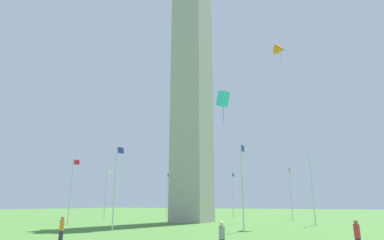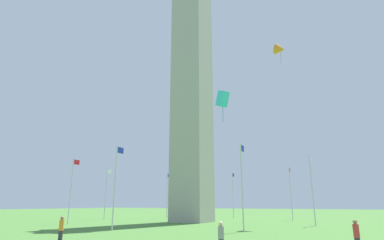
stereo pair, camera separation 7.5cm
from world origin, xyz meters
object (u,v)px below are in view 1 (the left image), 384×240
flagpole_e (106,191)px  kite_orange_delta (280,49)px  person_orange_shirt (62,229)px  kite_cyan_box (223,99)px  flagpole_n (233,193)px  flagpole_w (312,186)px  flagpole_ne (167,193)px  flagpole_nw (291,191)px  person_gray_shirt (222,238)px  obelisk_monument (192,74)px  flagpole_se (71,188)px  person_red_shirt (358,236)px  flagpole_sw (242,182)px  flagpole_s (115,183)px

flagpole_e → kite_orange_delta: (-0.15, -31.53, 19.48)m
person_orange_shirt → kite_cyan_box: (7.41, -9.29, 10.30)m
flagpole_n → flagpole_w: same height
person_orange_shirt → kite_cyan_box: 15.73m
kite_cyan_box → flagpole_w: bearing=-11.8°
flagpole_ne → flagpole_e: (-12.04, 4.99, 0.00)m
flagpole_e → person_orange_shirt: flagpole_e is taller
flagpole_w → flagpole_nw: size_ratio=1.00×
flagpole_e → kite_cyan_box: bearing=-122.4°
flagpole_n → person_gray_shirt: (-43.31, -15.68, -3.87)m
flagpole_n → obelisk_monument: bearing=180.0°
kite_cyan_box → flagpole_e: bearing=57.6°
flagpole_se → person_red_shirt: (-10.16, -34.06, -3.84)m
flagpole_e → flagpole_sw: size_ratio=1.00×
flagpole_ne → obelisk_monument: bearing=-135.1°
person_orange_shirt → flagpole_nw: bearing=-51.6°
obelisk_monument → person_gray_shirt: bearing=-149.1°
flagpole_e → flagpole_w: size_ratio=1.00×
flagpole_n → flagpole_se: same height
flagpole_ne → person_gray_shirt: size_ratio=5.11×
obelisk_monument → kite_cyan_box: 26.09m
flagpole_ne → flagpole_e: size_ratio=1.00×
person_orange_shirt → flagpole_s: bearing=-17.8°
person_red_shirt → person_gray_shirt: 7.53m
obelisk_monument → flagpole_sw: size_ratio=5.40×
obelisk_monument → person_orange_shirt: bearing=-171.9°
person_gray_shirt → person_orange_shirt: bearing=35.0°
flagpole_n → person_gray_shirt: 46.22m
obelisk_monument → flagpole_s: bearing=180.0°
flagpole_se → kite_orange_delta: bearing=-65.9°
person_red_shirt → person_gray_shirt: bearing=84.3°
flagpole_e → flagpole_nw: 31.47m
person_orange_shirt → kite_orange_delta: 36.80m
kite_cyan_box → flagpole_n: bearing=19.9°
obelisk_monument → kite_orange_delta: bearing=-90.4°
person_red_shirt → kite_orange_delta: (22.05, 7.52, 23.32)m
obelisk_monument → kite_cyan_box: bearing=-145.6°
flagpole_n → flagpole_se: 31.47m
flagpole_ne → flagpole_se: (-24.08, 0.00, 0.00)m
kite_cyan_box → kite_orange_delta: size_ratio=0.87×
flagpole_w → flagpole_nw: (12.04, 4.99, 0.00)m
flagpole_sw → kite_orange_delta: (11.89, -2.46, 19.48)m
person_gray_shirt → flagpole_se: bearing=6.7°
flagpole_sw → flagpole_nw: (24.08, -0.00, 0.00)m
flagpole_e → kite_cyan_box: 36.22m
person_orange_shirt → kite_orange_delta: size_ratio=0.56×
flagpole_se → person_red_shirt: size_ratio=4.92×
flagpole_se → flagpole_s: size_ratio=1.00×
flagpole_s → kite_orange_delta: kite_orange_delta is taller
kite_orange_delta → flagpole_e: bearing=89.7°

